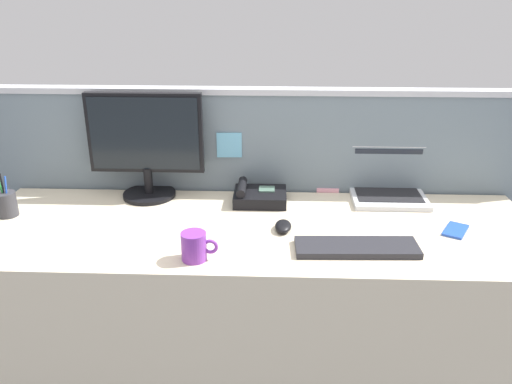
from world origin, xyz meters
TOP-DOWN VIEW (x-y plane):
  - ground_plane at (0.00, 0.00)m, footprint 10.00×10.00m
  - desk at (0.00, 0.00)m, footprint 2.09×0.69m
  - cubicle_divider at (0.00, 0.39)m, footprint 2.52×0.08m
  - desktop_monitor at (-0.46, 0.29)m, footprint 0.47×0.22m
  - laptop at (0.54, 0.32)m, footprint 0.30×0.25m
  - desk_phone at (0.00, 0.23)m, footprint 0.21×0.17m
  - keyboard_main at (0.35, -0.17)m, footprint 0.42×0.14m
  - computer_mouse_right_hand at (0.10, -0.02)m, footprint 0.06×0.10m
  - pen_cup at (-0.96, 0.06)m, footprint 0.08×0.08m
  - cell_phone_blue_case at (0.73, -0.01)m, footprint 0.12×0.14m
  - coffee_mug at (-0.19, -0.25)m, footprint 0.12×0.08m

SIDE VIEW (x-z plane):
  - ground_plane at x=0.00m, z-range 0.00..0.00m
  - desk at x=0.00m, z-range 0.00..0.72m
  - cubicle_divider at x=0.00m, z-range 0.00..1.16m
  - cell_phone_blue_case at x=0.73m, z-range 0.72..0.73m
  - keyboard_main at x=0.35m, z-range 0.72..0.74m
  - computer_mouse_right_hand at x=0.10m, z-range 0.72..0.75m
  - desk_phone at x=0.00m, z-range 0.70..0.79m
  - coffee_mug at x=-0.19m, z-range 0.72..0.81m
  - laptop at x=0.54m, z-range 0.66..0.87m
  - pen_cup at x=-0.96m, z-range 0.67..0.86m
  - desktop_monitor at x=-0.46m, z-range 0.74..1.17m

